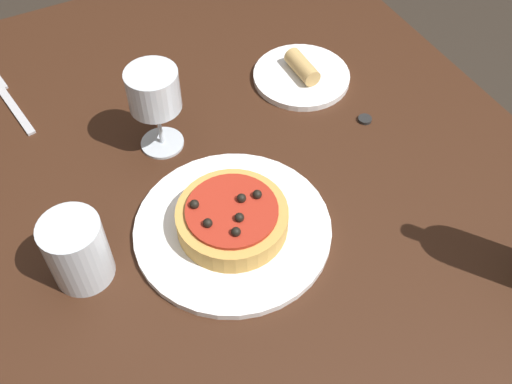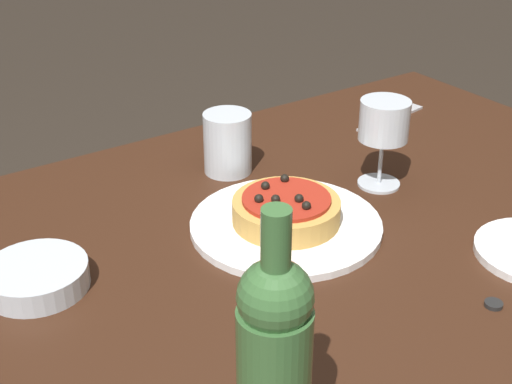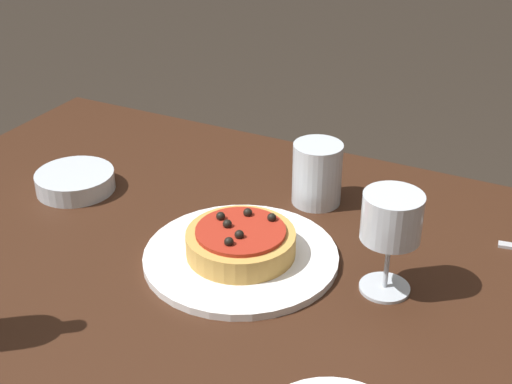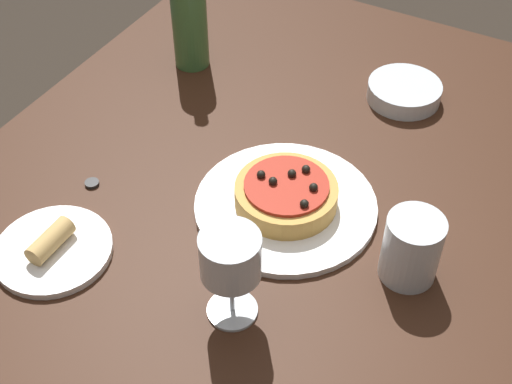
% 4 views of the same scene
% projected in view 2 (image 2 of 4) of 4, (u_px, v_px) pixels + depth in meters
% --- Properties ---
extents(dining_table, '(1.37, 0.98, 0.71)m').
position_uv_depth(dining_table, '(319.00, 285.00, 1.10)').
color(dining_table, '#381E11').
rests_on(dining_table, ground_plane).
extents(dinner_plate, '(0.30, 0.30, 0.01)m').
position_uv_depth(dinner_plate, '(286.00, 225.00, 1.10)').
color(dinner_plate, white).
rests_on(dinner_plate, dining_table).
extents(pizza, '(0.17, 0.17, 0.05)m').
position_uv_depth(pizza, '(286.00, 210.00, 1.09)').
color(pizza, gold).
rests_on(pizza, dinner_plate).
extents(wine_glass, '(0.08, 0.08, 0.15)m').
position_uv_depth(wine_glass, '(384.00, 124.00, 1.18)').
color(wine_glass, silver).
rests_on(wine_glass, dining_table).
extents(wine_bottle, '(0.07, 0.07, 0.29)m').
position_uv_depth(wine_bottle, '(274.00, 364.00, 0.65)').
color(wine_bottle, '#3D6B38').
rests_on(wine_bottle, dining_table).
extents(water_cup, '(0.08, 0.08, 0.11)m').
position_uv_depth(water_cup, '(228.00, 143.00, 1.25)').
color(water_cup, silver).
rests_on(water_cup, dining_table).
extents(side_bowl, '(0.14, 0.14, 0.03)m').
position_uv_depth(side_bowl, '(37.00, 277.00, 0.96)').
color(side_bowl, silver).
rests_on(side_bowl, dining_table).
extents(fork, '(0.20, 0.05, 0.00)m').
position_uv_depth(fork, '(394.00, 116.00, 1.50)').
color(fork, '#B7B7BC').
rests_on(fork, dining_table).
extents(bottle_cap, '(0.02, 0.02, 0.01)m').
position_uv_depth(bottle_cap, '(494.00, 304.00, 0.93)').
color(bottle_cap, black).
rests_on(bottle_cap, dining_table).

